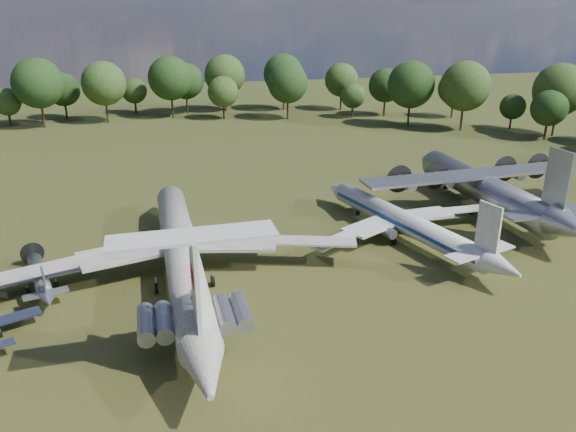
{
  "coord_description": "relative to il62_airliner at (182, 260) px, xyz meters",
  "views": [
    {
      "loc": [
        -5.66,
        -58.73,
        28.67
      ],
      "look_at": [
        7.99,
        0.57,
        5.0
      ],
      "focal_mm": 35.0,
      "sensor_mm": 36.0,
      "label": 1
    }
  ],
  "objects": [
    {
      "name": "tu104_jet",
      "position": [
        27.9,
        5.25,
        -0.63
      ],
      "size": [
        37.58,
        43.88,
        3.74
      ],
      "primitive_type": null,
      "rotation": [
        0.0,
        0.0,
        0.29
      ],
      "color": "silver",
      "rests_on": "ground"
    },
    {
      "name": "ground",
      "position": [
        4.55,
        3.33,
        -2.5
      ],
      "size": [
        300.0,
        300.0,
        0.0
      ],
      "primitive_type": "plane",
      "color": "#1D3913",
      "rests_on": "ground"
    },
    {
      "name": "an12_transport",
      "position": [
        43.42,
        12.54,
        0.17
      ],
      "size": [
        38.64,
        42.64,
        5.33
      ],
      "primitive_type": null,
      "rotation": [
        0.0,
        0.0,
        0.06
      ],
      "color": "#919398",
      "rests_on": "ground"
    },
    {
      "name": "small_prop_northwest",
      "position": [
        -14.7,
        1.56,
        -1.4
      ],
      "size": [
        14.84,
        17.54,
        2.2
      ],
      "primitive_type": null,
      "rotation": [
        0.0,
        0.0,
        0.29
      ],
      "color": "#A7A9AF",
      "rests_on": "ground"
    },
    {
      "name": "person_on_il62",
      "position": [
        0.41,
        -13.98,
        3.39
      ],
      "size": [
        0.76,
        0.64,
        1.78
      ],
      "primitive_type": "imported",
      "rotation": [
        0.0,
        0.0,
        3.52
      ],
      "color": "#94754B",
      "rests_on": "il62_airliner"
    },
    {
      "name": "il62_airliner",
      "position": [
        0.0,
        0.0,
        0.0
      ],
      "size": [
        40.64,
        52.05,
        5.0
      ],
      "primitive_type": null,
      "rotation": [
        0.0,
        0.0,
        0.03
      ],
      "color": "#B5B5B1",
      "rests_on": "ground"
    }
  ]
}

